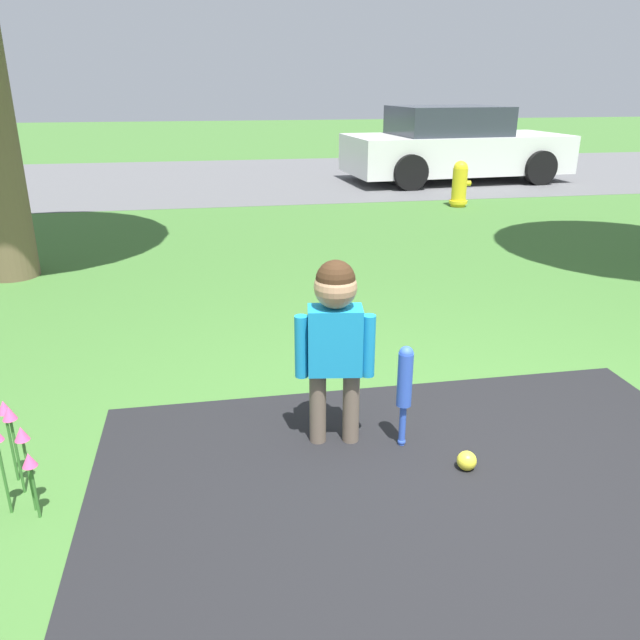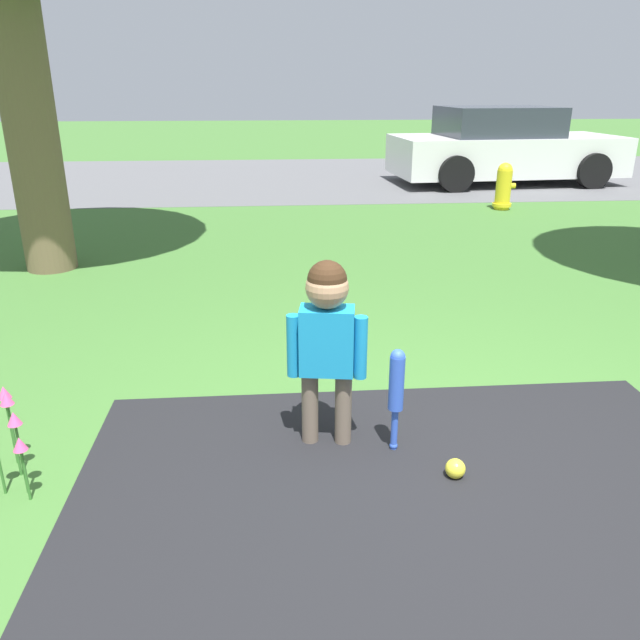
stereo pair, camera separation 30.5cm
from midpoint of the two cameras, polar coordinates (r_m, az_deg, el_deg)
ground_plane at (r=2.93m, az=14.56°, el=-15.18°), size 60.00×60.00×0.00m
street_strip at (r=12.36m, az=-0.48°, el=12.95°), size 40.00×6.00×0.01m
child at (r=2.93m, az=3.62°, el=-0.85°), size 0.38×0.20×0.94m
baseball_bat at (r=3.01m, az=9.90°, el=-6.06°), size 0.07×0.07×0.53m
sports_ball at (r=3.01m, az=15.20°, el=-13.06°), size 0.09×0.09×0.09m
fire_hydrant at (r=9.45m, az=17.36°, el=11.56°), size 0.30×0.27×0.66m
parked_car at (r=12.03m, az=17.14°, el=14.81°), size 4.08×2.13×1.32m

